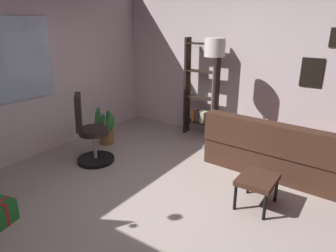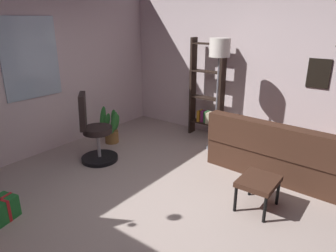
{
  "view_description": "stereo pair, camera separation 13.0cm",
  "coord_description": "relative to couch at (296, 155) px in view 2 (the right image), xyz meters",
  "views": [
    {
      "loc": [
        -2.41,
        -1.69,
        2.09
      ],
      "look_at": [
        0.14,
        0.06,
        1.0
      ],
      "focal_mm": 32.6,
      "sensor_mm": 36.0,
      "label": 1
    },
    {
      "loc": [
        -2.34,
        -1.8,
        2.09
      ],
      "look_at": [
        0.14,
        0.06,
        1.0
      ],
      "focal_mm": 32.6,
      "sensor_mm": 36.0,
      "label": 2
    }
  ],
  "objects": [
    {
      "name": "ground_plane",
      "position": [
        -1.88,
        0.9,
        -0.33
      ],
      "size": [
        5.25,
        5.28,
        0.1
      ],
      "primitive_type": "cube",
      "color": "#B09D94"
    },
    {
      "name": "wall_back_with_windows",
      "position": [
        -1.9,
        3.58,
        1.12
      ],
      "size": [
        5.25,
        0.12,
        2.79
      ],
      "color": "silver",
      "rests_on": "ground_plane"
    },
    {
      "name": "footstool",
      "position": [
        -1.16,
        0.11,
        0.04
      ],
      "size": [
        0.48,
        0.4,
        0.37
      ],
      "color": "#3E2519",
      "rests_on": "ground_plane"
    },
    {
      "name": "gift_box_green",
      "position": [
        -3.04,
        2.25,
        -0.16
      ],
      "size": [
        0.34,
        0.3,
        0.26
      ],
      "color": "#1E722D",
      "rests_on": "ground_plane"
    },
    {
      "name": "couch",
      "position": [
        0.0,
        0.0,
        0.0
      ],
      "size": [
        1.62,
        2.11,
        0.8
      ],
      "color": "#3E2519",
      "rests_on": "ground_plane"
    },
    {
      "name": "bookshelf",
      "position": [
        0.53,
        1.78,
        0.52
      ],
      "size": [
        0.18,
        0.64,
        1.79
      ],
      "color": "black",
      "rests_on": "ground_plane"
    },
    {
      "name": "potted_plant",
      "position": [
        -0.79,
        2.93,
        0.0
      ],
      "size": [
        0.38,
        0.4,
        0.67
      ],
      "color": "olive",
      "rests_on": "ground_plane"
    },
    {
      "name": "wall_right_with_frames",
      "position": [
        0.8,
        0.89,
        1.11
      ],
      "size": [
        0.12,
        5.28,
        2.79
      ],
      "color": "silver",
      "rests_on": "ground_plane"
    },
    {
      "name": "floor_lamp",
      "position": [
        0.07,
        1.33,
        1.24
      ],
      "size": [
        0.32,
        0.32,
        1.82
      ],
      "color": "slate",
      "rests_on": "ground_plane"
    },
    {
      "name": "office_chair",
      "position": [
        -1.44,
        2.59,
        0.14
      ],
      "size": [
        0.59,
        0.59,
        1.07
      ],
      "color": "black",
      "rests_on": "ground_plane"
    }
  ]
}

